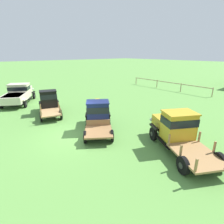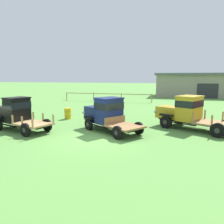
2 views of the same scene
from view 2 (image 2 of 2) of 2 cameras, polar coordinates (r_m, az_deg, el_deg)
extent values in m
plane|color=#5B9342|center=(12.42, -4.50, -6.82)|extent=(240.00, 240.00, 0.00)
cube|color=#2D2D33|center=(38.59, 23.66, 5.04)|extent=(3.20, 0.08, 2.40)
cylinder|color=#997F60|center=(29.94, 10.36, 3.57)|extent=(0.12, 0.12, 1.22)
cylinder|color=#997F60|center=(30.46, 2.47, 3.80)|extent=(0.12, 0.12, 1.22)
cylinder|color=#997F60|center=(31.76, -4.82, 3.99)|extent=(0.12, 0.12, 1.22)
cylinder|color=#997F60|center=(33.10, -11.77, 4.04)|extent=(0.12, 0.12, 1.22)
cube|color=#997F60|center=(30.94, -1.24, 4.79)|extent=(12.66, 0.08, 0.10)
cylinder|color=black|center=(16.69, -22.86, -2.00)|extent=(0.80, 0.39, 0.80)
cylinder|color=#2D2D2D|center=(16.74, -22.61, -1.95)|extent=(0.27, 0.11, 0.28)
cylinder|color=black|center=(13.52, -21.69, -4.39)|extent=(0.80, 0.39, 0.80)
cylinder|color=#2D2D2D|center=(13.47, -22.01, -4.46)|extent=(0.27, 0.11, 0.28)
cylinder|color=black|center=(14.43, -16.59, -3.30)|extent=(0.80, 0.39, 0.80)
cylinder|color=#2D2D2D|center=(14.49, -16.32, -3.24)|extent=(0.27, 0.11, 0.28)
cube|color=black|center=(15.14, -22.50, -2.74)|extent=(4.18, 2.09, 0.12)
cube|color=black|center=(16.36, -25.66, -0.26)|extent=(1.62, 1.46, 0.92)
cube|color=silver|center=(16.92, -26.76, -0.22)|extent=(0.32, 0.83, 0.69)
sphere|color=silver|center=(17.21, -25.11, 0.27)|extent=(0.20, 0.20, 0.20)
cube|color=black|center=(16.62, -22.96, -0.48)|extent=(0.93, 0.47, 0.12)
cube|color=black|center=(15.33, -23.50, 0.43)|extent=(1.36, 1.61, 1.51)
cube|color=black|center=(15.29, -23.58, 1.69)|extent=(1.41, 1.65, 0.42)
cube|color=black|center=(15.24, -23.69, 3.39)|extent=(1.48, 1.70, 0.08)
cube|color=black|center=(14.99, -25.54, -3.13)|extent=(1.35, 0.56, 0.05)
cube|color=black|center=(15.80, -20.79, -2.24)|extent=(1.35, 0.56, 0.05)
cube|color=tan|center=(14.17, -19.88, -2.90)|extent=(2.51, 2.15, 0.10)
cube|color=tan|center=(14.50, -24.56, -1.71)|extent=(0.10, 0.10, 0.50)
cube|color=tan|center=(15.31, -19.86, -0.89)|extent=(0.10, 0.10, 0.50)
cube|color=tan|center=(13.70, -22.44, -2.16)|extent=(0.10, 0.10, 0.50)
cube|color=tan|center=(14.56, -17.61, -1.27)|extent=(0.10, 0.10, 0.50)
cube|color=tan|center=(12.93, -20.06, -2.66)|extent=(0.10, 0.10, 0.50)
cube|color=tan|center=(13.83, -15.11, -1.68)|extent=(0.10, 0.10, 0.50)
cylinder|color=black|center=(14.23, -6.12, -3.20)|extent=(0.71, 0.56, 0.76)
cylinder|color=#2D2D2D|center=(14.19, -6.42, -3.25)|extent=(0.24, 0.18, 0.27)
cylinder|color=black|center=(15.20, -0.84, -2.36)|extent=(0.71, 0.56, 0.76)
cylinder|color=#2D2D2D|center=(15.26, -0.58, -2.32)|extent=(0.24, 0.18, 0.27)
cylinder|color=black|center=(12.03, 1.40, -5.43)|extent=(0.71, 0.56, 0.76)
cylinder|color=#2D2D2D|center=(11.98, 1.08, -5.50)|extent=(0.24, 0.18, 0.27)
cylinder|color=black|center=(13.16, 6.94, -4.23)|extent=(0.71, 0.56, 0.76)
cylinder|color=#2D2D2D|center=(13.22, 7.20, -4.17)|extent=(0.24, 0.18, 0.27)
cube|color=black|center=(13.70, -0.24, -3.29)|extent=(3.88, 3.08, 0.12)
cube|color=#141E51|center=(14.76, -3.91, -0.35)|extent=(1.86, 1.79, 0.93)
cube|color=silver|center=(15.34, -5.43, -0.19)|extent=(0.57, 0.79, 0.70)
sphere|color=silver|center=(14.99, -7.44, -0.17)|extent=(0.20, 0.20, 0.20)
sphere|color=silver|center=(15.69, -3.56, 0.30)|extent=(0.20, 0.20, 0.20)
cube|color=black|center=(14.15, -6.15, -1.49)|extent=(0.84, 0.67, 0.12)
cube|color=black|center=(15.12, -0.84, -0.76)|extent=(0.84, 0.67, 0.12)
cube|color=#141E51|center=(13.71, -0.80, 0.26)|extent=(1.75, 1.84, 1.55)
cube|color=black|center=(13.66, -0.80, 1.70)|extent=(1.81, 1.90, 0.43)
cube|color=#141E51|center=(13.61, -0.81, 3.64)|extent=(1.88, 1.96, 0.08)
cube|color=black|center=(13.29, -3.26, -3.78)|extent=(1.36, 1.00, 0.05)
cube|color=black|center=(14.30, 2.06, -2.86)|extent=(1.36, 1.00, 0.05)
cube|color=olive|center=(12.74, 3.43, -3.75)|extent=(2.52, 2.47, 0.10)
cube|color=olive|center=(13.34, 0.81, -2.14)|extent=(0.97, 1.36, 0.44)
cylinder|color=black|center=(15.11, 13.88, -2.55)|extent=(0.83, 0.59, 0.85)
cylinder|color=#2D2D2D|center=(15.01, 13.66, -2.61)|extent=(0.27, 0.17, 0.30)
cylinder|color=black|center=(16.72, 17.21, -1.59)|extent=(0.83, 0.59, 0.85)
cylinder|color=#2D2D2D|center=(16.82, 17.39, -1.53)|extent=(0.27, 0.17, 0.30)
cylinder|color=black|center=(13.74, 25.89, -4.35)|extent=(0.83, 0.59, 0.85)
cylinder|color=#2D2D2D|center=(13.64, 25.74, -4.43)|extent=(0.27, 0.17, 0.30)
cube|color=black|center=(15.20, 20.83, -2.50)|extent=(4.72, 3.26, 0.12)
cube|color=gold|center=(15.93, 14.95, -0.02)|extent=(2.05, 1.93, 0.80)
cube|color=silver|center=(16.33, 12.59, 0.15)|extent=(0.55, 0.93, 0.60)
sphere|color=silver|center=(15.74, 11.20, 0.09)|extent=(0.20, 0.20, 0.20)
sphere|color=silver|center=(16.92, 13.85, 0.61)|extent=(0.20, 0.20, 0.20)
cube|color=black|center=(15.02, 13.95, -0.78)|extent=(0.95, 0.65, 0.12)
cube|color=black|center=(16.64, 17.28, 0.01)|extent=(0.95, 0.65, 0.12)
cube|color=gold|center=(15.24, 19.51, 0.81)|extent=(1.81, 2.00, 1.56)
cube|color=black|center=(15.20, 19.58, 2.12)|extent=(1.87, 2.06, 0.44)
cube|color=gold|center=(15.15, 19.67, 3.87)|extent=(1.95, 2.12, 0.08)
cube|color=black|center=(14.52, 18.18, -2.95)|extent=(1.48, 0.91, 0.05)
cube|color=black|center=(16.16, 21.12, -1.93)|extent=(1.48, 0.91, 0.05)
cube|color=#9E7547|center=(14.69, 25.78, -2.76)|extent=(3.09, 2.85, 0.10)
cube|color=#9E7547|center=(14.21, 20.42, -1.37)|extent=(0.11, 0.11, 0.59)
cube|color=#9E7547|center=(15.83, 23.11, -0.51)|extent=(0.11, 0.11, 0.59)
cube|color=#9E7547|center=(13.80, 24.65, -1.93)|extent=(0.11, 0.11, 0.59)
cube|color=#9E7547|center=(15.46, 26.96, -0.99)|extent=(0.11, 0.11, 0.59)
cylinder|color=gold|center=(18.33, -11.47, -0.37)|extent=(0.54, 0.54, 0.89)
cylinder|color=#896E0F|center=(18.30, -11.49, 0.18)|extent=(0.57, 0.57, 0.03)
cylinder|color=#896E0F|center=(18.36, -11.46, -0.92)|extent=(0.57, 0.57, 0.03)
camera|label=1|loc=(8.71, 59.05, 17.41)|focal=28.00mm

